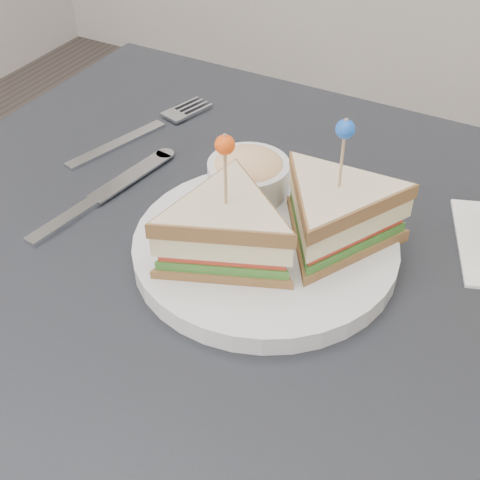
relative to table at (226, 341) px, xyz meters
The scene contains 4 objects.
table is the anchor object (origin of this frame).
plate_meal 0.13m from the table, 70.53° to the left, with size 0.30×0.28×0.15m.
cutlery_fork 0.30m from the table, 138.53° to the left, with size 0.08×0.21×0.01m.
cutlery_knife 0.21m from the table, 164.45° to the left, with size 0.05×0.21×0.01m.
Camera 1 is at (0.23, -0.38, 1.17)m, focal length 50.00 mm.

